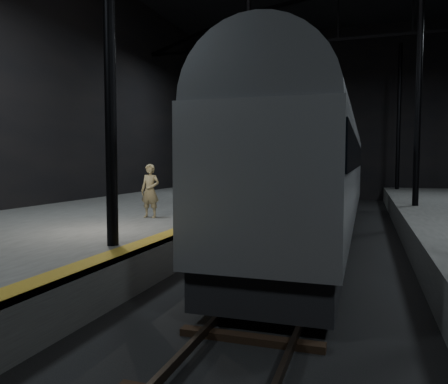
% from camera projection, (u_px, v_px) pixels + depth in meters
% --- Properties ---
extents(ground, '(44.00, 44.00, 0.00)m').
position_uv_depth(ground, '(302.00, 262.00, 12.75)').
color(ground, black).
rests_on(ground, ground).
extents(platform_left, '(9.00, 43.80, 1.00)m').
position_uv_depth(platform_left, '(84.00, 232.00, 15.03)').
color(platform_left, '#4A4A48').
rests_on(platform_left, ground).
extents(tactile_strip, '(0.50, 43.80, 0.01)m').
position_uv_depth(tactile_strip, '(198.00, 223.00, 13.69)').
color(tactile_strip, '#98681B').
rests_on(tactile_strip, platform_left).
extents(track, '(2.40, 43.00, 0.24)m').
position_uv_depth(track, '(302.00, 259.00, 12.75)').
color(track, '#3F3328').
rests_on(track, ground).
extents(train, '(2.92, 19.50, 5.21)m').
position_uv_depth(train, '(318.00, 162.00, 16.23)').
color(train, '#ACAEB5').
rests_on(train, ground).
extents(woman, '(0.68, 0.45, 1.85)m').
position_uv_depth(woman, '(150.00, 191.00, 14.94)').
color(woman, '#9A895E').
rests_on(woman, platform_left).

